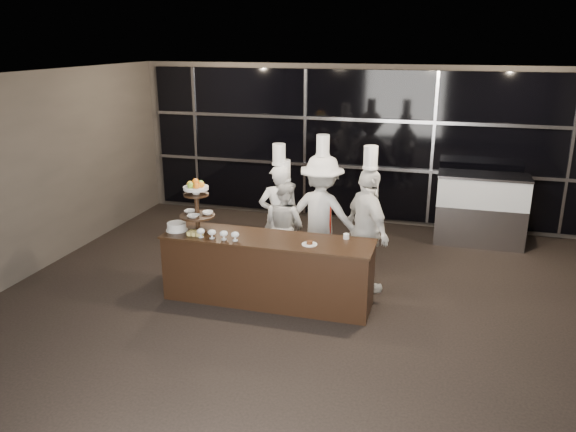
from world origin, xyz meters
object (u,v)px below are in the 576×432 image
(display_case, at_px, (481,206))
(chef_b, at_px, (284,225))
(layer_cake, at_px, (177,227))
(chef_d, at_px, (367,230))
(display_stand, at_px, (197,202))
(buffet_counter, at_px, (268,269))
(chef_a, at_px, (279,217))
(chef_c, at_px, (322,215))

(display_case, relative_size, chef_b, 0.87)
(layer_cake, relative_size, chef_d, 0.14)
(display_stand, xyz_separation_m, layer_cake, (-0.29, -0.05, -0.37))
(display_stand, relative_size, layer_cake, 2.48)
(chef_b, height_order, chef_d, chef_d)
(buffet_counter, relative_size, chef_a, 1.43)
(chef_c, relative_size, chef_d, 1.02)
(layer_cake, distance_m, chef_c, 2.16)
(buffet_counter, height_order, layer_cake, layer_cake)
(buffet_counter, distance_m, chef_a, 1.16)
(chef_a, relative_size, chef_c, 0.93)
(buffet_counter, bearing_deg, display_stand, -179.99)
(chef_b, distance_m, chef_c, 0.59)
(layer_cake, relative_size, chef_a, 0.15)
(layer_cake, bearing_deg, chef_c, 35.28)
(display_stand, bearing_deg, chef_a, 51.80)
(buffet_counter, relative_size, display_case, 1.88)
(chef_a, relative_size, chef_d, 0.95)
(display_stand, bearing_deg, chef_d, 17.92)
(layer_cake, height_order, chef_d, chef_d)
(display_case, bearing_deg, buffet_counter, -131.97)
(buffet_counter, distance_m, chef_b, 1.13)
(chef_a, relative_size, chef_b, 1.14)
(chef_b, bearing_deg, chef_a, -163.75)
(chef_c, bearing_deg, layer_cake, -144.72)
(buffet_counter, height_order, chef_b, chef_b)
(buffet_counter, relative_size, display_stand, 3.81)
(display_stand, distance_m, chef_c, 1.94)
(buffet_counter, relative_size, chef_d, 1.36)
(chef_c, bearing_deg, display_stand, -140.81)
(display_stand, height_order, chef_b, chef_b)
(display_case, bearing_deg, chef_b, -144.76)
(layer_cake, bearing_deg, display_case, 37.82)
(display_stand, bearing_deg, display_case, 39.45)
(chef_d, bearing_deg, chef_b, 164.15)
(layer_cake, distance_m, display_case, 5.25)
(buffet_counter, height_order, chef_a, chef_a)
(display_stand, height_order, display_case, display_stand)
(display_stand, height_order, chef_a, chef_a)
(chef_a, xyz_separation_m, chef_c, (0.63, 0.13, 0.05))
(chef_a, bearing_deg, layer_cake, -135.41)
(display_stand, xyz_separation_m, chef_b, (0.91, 1.09, -0.60))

